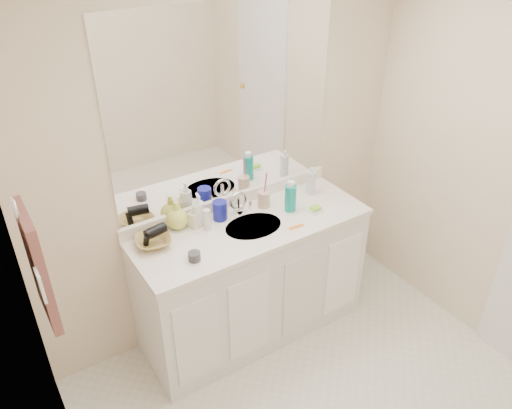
% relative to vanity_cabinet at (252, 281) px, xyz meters
% --- Properties ---
extents(wall_back, '(2.60, 0.02, 2.40)m').
position_rel_vanity_cabinet_xyz_m(wall_back, '(0.00, 0.28, 0.77)').
color(wall_back, beige).
rests_on(wall_back, floor).
extents(vanity_cabinet, '(1.50, 0.55, 0.85)m').
position_rel_vanity_cabinet_xyz_m(vanity_cabinet, '(0.00, 0.00, 0.00)').
color(vanity_cabinet, white).
rests_on(vanity_cabinet, floor).
extents(countertop, '(1.52, 0.57, 0.03)m').
position_rel_vanity_cabinet_xyz_m(countertop, '(0.00, 0.00, 0.44)').
color(countertop, white).
rests_on(countertop, vanity_cabinet).
extents(backsplash, '(1.52, 0.03, 0.08)m').
position_rel_vanity_cabinet_xyz_m(backsplash, '(0.00, 0.26, 0.50)').
color(backsplash, white).
rests_on(backsplash, countertop).
extents(sink_basin, '(0.37, 0.37, 0.02)m').
position_rel_vanity_cabinet_xyz_m(sink_basin, '(0.00, -0.02, 0.44)').
color(sink_basin, '#B7B4A0').
rests_on(sink_basin, countertop).
extents(faucet, '(0.02, 0.02, 0.11)m').
position_rel_vanity_cabinet_xyz_m(faucet, '(0.00, 0.16, 0.51)').
color(faucet, silver).
rests_on(faucet, countertop).
extents(mirror, '(1.48, 0.01, 1.20)m').
position_rel_vanity_cabinet_xyz_m(mirror, '(0.00, 0.27, 1.14)').
color(mirror, white).
rests_on(mirror, wall_back).
extents(blue_mug, '(0.12, 0.12, 0.12)m').
position_rel_vanity_cabinet_xyz_m(blue_mug, '(-0.13, 0.16, 0.52)').
color(blue_mug, navy).
rests_on(blue_mug, countertop).
extents(tan_cup, '(0.10, 0.10, 0.11)m').
position_rel_vanity_cabinet_xyz_m(tan_cup, '(0.18, 0.14, 0.51)').
color(tan_cup, '#CFAC91').
rests_on(tan_cup, countertop).
extents(toothbrush, '(0.01, 0.04, 0.20)m').
position_rel_vanity_cabinet_xyz_m(toothbrush, '(0.19, 0.14, 0.60)').
color(toothbrush, '#DF3A77').
rests_on(toothbrush, tan_cup).
extents(mouthwash_bottle, '(0.08, 0.08, 0.18)m').
position_rel_vanity_cabinet_xyz_m(mouthwash_bottle, '(0.30, 0.01, 0.54)').
color(mouthwash_bottle, '#0C9284').
rests_on(mouthwash_bottle, countertop).
extents(clear_pump_bottle, '(0.07, 0.07, 0.16)m').
position_rel_vanity_cabinet_xyz_m(clear_pump_bottle, '(0.55, 0.11, 0.54)').
color(clear_pump_bottle, silver).
rests_on(clear_pump_bottle, countertop).
extents(soap_dish, '(0.09, 0.08, 0.01)m').
position_rel_vanity_cabinet_xyz_m(soap_dish, '(0.43, -0.09, 0.46)').
color(soap_dish, white).
rests_on(soap_dish, countertop).
extents(green_soap, '(0.07, 0.05, 0.02)m').
position_rel_vanity_cabinet_xyz_m(green_soap, '(0.43, -0.09, 0.48)').
color(green_soap, '#94E237').
rests_on(green_soap, soap_dish).
extents(orange_comb, '(0.11, 0.03, 0.00)m').
position_rel_vanity_cabinet_xyz_m(orange_comb, '(0.22, -0.18, 0.46)').
color(orange_comb, orange).
rests_on(orange_comb, countertop).
extents(dark_jar, '(0.09, 0.09, 0.05)m').
position_rel_vanity_cabinet_xyz_m(dark_jar, '(-0.46, -0.13, 0.48)').
color(dark_jar, '#37363D').
rests_on(dark_jar, countertop).
extents(extra_white_bottle, '(0.06, 0.06, 0.14)m').
position_rel_vanity_cabinet_xyz_m(extra_white_bottle, '(-0.25, 0.10, 0.52)').
color(extra_white_bottle, white).
rests_on(extra_white_bottle, countertop).
extents(soap_bottle_white, '(0.09, 0.09, 0.22)m').
position_rel_vanity_cabinet_xyz_m(soap_bottle_white, '(-0.27, 0.18, 0.56)').
color(soap_bottle_white, white).
rests_on(soap_bottle_white, countertop).
extents(soap_bottle_cream, '(0.09, 0.09, 0.15)m').
position_rel_vanity_cabinet_xyz_m(soap_bottle_cream, '(-0.31, 0.17, 0.53)').
color(soap_bottle_cream, beige).
rests_on(soap_bottle_cream, countertop).
extents(soap_bottle_yellow, '(0.17, 0.17, 0.18)m').
position_rel_vanity_cabinet_xyz_m(soap_bottle_yellow, '(-0.40, 0.22, 0.54)').
color(soap_bottle_yellow, '#D6DC55').
rests_on(soap_bottle_yellow, countertop).
extents(wicker_basket, '(0.25, 0.25, 0.05)m').
position_rel_vanity_cabinet_xyz_m(wicker_basket, '(-0.60, 0.13, 0.48)').
color(wicker_basket, '#AD8C45').
rests_on(wicker_basket, countertop).
extents(hair_dryer, '(0.14, 0.09, 0.06)m').
position_rel_vanity_cabinet_xyz_m(hair_dryer, '(-0.58, 0.13, 0.54)').
color(hair_dryer, black).
rests_on(hair_dryer, wicker_basket).
extents(towel_ring, '(0.01, 0.11, 0.11)m').
position_rel_vanity_cabinet_xyz_m(towel_ring, '(-1.27, -0.25, 1.12)').
color(towel_ring, silver).
rests_on(towel_ring, wall_left).
extents(hand_towel, '(0.04, 0.32, 0.55)m').
position_rel_vanity_cabinet_xyz_m(hand_towel, '(-1.25, -0.25, 0.82)').
color(hand_towel, brown).
rests_on(hand_towel, towel_ring).
extents(switch_plate, '(0.01, 0.08, 0.13)m').
position_rel_vanity_cabinet_xyz_m(switch_plate, '(-1.27, -0.45, 0.88)').
color(switch_plate, white).
rests_on(switch_plate, wall_left).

